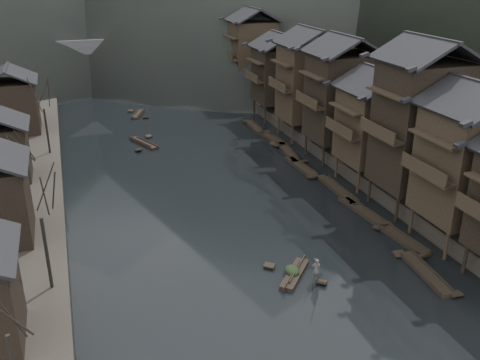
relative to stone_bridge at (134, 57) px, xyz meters
name	(u,v)px	position (x,y,z in m)	size (l,w,h in m)	color
water	(267,268)	(0.00, -72.00, -5.11)	(300.00, 300.00, 0.00)	black
right_bank	(379,103)	(35.00, -32.00, -4.21)	(40.00, 200.00, 1.80)	#2D2823
stilt_houses	(348,88)	(17.28, -52.39, 3.87)	(9.00, 67.60, 16.69)	black
bare_trees	(30,170)	(-17.00, -62.42, 1.76)	(3.95, 45.83, 7.90)	black
moored_sampans	(318,177)	(12.06, -56.47, -4.91)	(3.16, 47.67, 0.47)	black
midriver_boats	(151,118)	(-1.61, -27.09, -4.91)	(11.07, 27.56, 0.45)	black
stone_bridge	(134,57)	(0.00, 0.00, 0.00)	(40.00, 6.00, 9.00)	#4C4C4F
hero_sampan	(295,274)	(1.59, -73.79, -4.91)	(3.91, 4.34, 0.44)	black
cargo_heap	(292,267)	(1.44, -73.61, -4.34)	(1.10, 1.44, 0.66)	black
boatman	(316,267)	(2.73, -75.11, -3.75)	(0.67, 0.44, 1.84)	#4F4F51
bamboo_pole	(321,238)	(2.93, -75.11, -1.31)	(0.06, 0.06, 4.10)	#8C7A51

